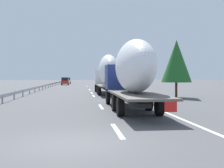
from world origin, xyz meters
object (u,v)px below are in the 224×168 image
(truck_trailing, at_px, (131,72))
(car_white_van, at_px, (68,80))
(car_red_compact, at_px, (65,81))
(truck_lead, at_px, (107,73))
(road_sign, at_px, (111,77))

(truck_trailing, height_order, car_white_van, truck_trailing)
(car_red_compact, xyz_separation_m, car_white_van, (15.50, -0.02, -0.04))
(truck_trailing, distance_m, car_red_compact, 56.35)
(truck_lead, distance_m, car_red_compact, 40.14)
(truck_lead, xyz_separation_m, road_sign, (23.69, -3.10, -0.53))
(car_red_compact, distance_m, car_white_van, 15.50)
(truck_lead, relative_size, car_white_van, 2.94)
(car_white_van, bearing_deg, car_red_compact, 179.93)
(truck_trailing, bearing_deg, car_red_compact, 7.41)
(truck_trailing, relative_size, car_red_compact, 2.79)
(car_red_compact, bearing_deg, car_white_van, -0.07)
(road_sign, bearing_deg, car_red_compact, 33.36)
(car_red_compact, height_order, road_sign, road_sign)
(car_red_compact, relative_size, road_sign, 1.48)
(truck_trailing, bearing_deg, road_sign, -4.42)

